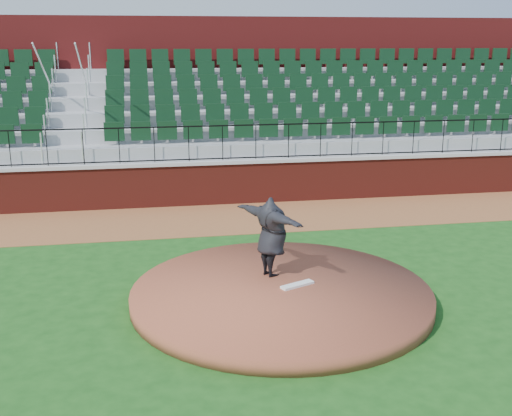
# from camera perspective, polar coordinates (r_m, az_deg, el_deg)

# --- Properties ---
(ground) EXTENTS (90.00, 90.00, 0.00)m
(ground) POSITION_cam_1_polar(r_m,az_deg,el_deg) (12.13, 1.26, -7.76)
(ground) COLOR #174915
(ground) RESTS_ON ground
(warning_track) EXTENTS (34.00, 3.20, 0.01)m
(warning_track) POSITION_cam_1_polar(r_m,az_deg,el_deg) (17.16, -2.29, -0.87)
(warning_track) COLOR brown
(warning_track) RESTS_ON ground
(field_wall) EXTENTS (34.00, 0.35, 1.20)m
(field_wall) POSITION_cam_1_polar(r_m,az_deg,el_deg) (18.55, -2.99, 2.23)
(field_wall) COLOR maroon
(field_wall) RESTS_ON ground
(wall_cap) EXTENTS (34.00, 0.45, 0.10)m
(wall_cap) POSITION_cam_1_polar(r_m,az_deg,el_deg) (18.42, -3.01, 4.20)
(wall_cap) COLOR #B7B7B7
(wall_cap) RESTS_ON field_wall
(wall_railing) EXTENTS (34.00, 0.05, 1.00)m
(wall_railing) POSITION_cam_1_polar(r_m,az_deg,el_deg) (18.33, -3.04, 5.89)
(wall_railing) COLOR black
(wall_railing) RESTS_ON wall_cap
(seating_stands) EXTENTS (34.00, 5.10, 4.60)m
(seating_stands) POSITION_cam_1_polar(r_m,az_deg,el_deg) (20.94, -4.00, 8.39)
(seating_stands) COLOR gray
(seating_stands) RESTS_ON ground
(concourse_wall) EXTENTS (34.00, 0.50, 5.50)m
(concourse_wall) POSITION_cam_1_polar(r_m,az_deg,el_deg) (23.67, -4.77, 10.22)
(concourse_wall) COLOR maroon
(concourse_wall) RESTS_ON ground
(pitchers_mound) EXTENTS (5.53, 5.53, 0.25)m
(pitchers_mound) POSITION_cam_1_polar(r_m,az_deg,el_deg) (11.77, 2.28, -7.83)
(pitchers_mound) COLOR brown
(pitchers_mound) RESTS_ON ground
(pitching_rubber) EXTENTS (0.69, 0.43, 0.05)m
(pitching_rubber) POSITION_cam_1_polar(r_m,az_deg,el_deg) (11.84, 3.75, -6.94)
(pitching_rubber) COLOR white
(pitching_rubber) RESTS_ON pitchers_mound
(pitcher) EXTENTS (1.35, 1.95, 1.57)m
(pitcher) POSITION_cam_1_polar(r_m,az_deg,el_deg) (12.09, 1.40, -2.60)
(pitcher) COLOR black
(pitcher) RESTS_ON pitchers_mound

